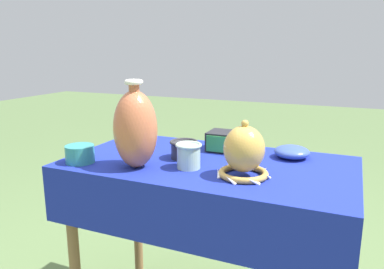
# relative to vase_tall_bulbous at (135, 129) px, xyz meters

# --- Properties ---
(display_table) EXTENTS (1.09, 0.61, 0.77)m
(display_table) POSITION_rel_vase_tall_bulbous_xyz_m (0.22, 0.16, -0.24)
(display_table) COLOR olive
(display_table) RESTS_ON ground_plane
(vase_tall_bulbous) EXTENTS (0.16, 0.16, 0.32)m
(vase_tall_bulbous) POSITION_rel_vase_tall_bulbous_xyz_m (0.00, 0.00, 0.00)
(vase_tall_bulbous) COLOR #BC6642
(vase_tall_bulbous) RESTS_ON display_table
(vase_dome_bell) EXTENTS (0.18, 0.19, 0.20)m
(vase_dome_bell) POSITION_rel_vase_tall_bulbous_xyz_m (0.39, 0.06, -0.06)
(vase_dome_bell) COLOR gold
(vase_dome_bell) RESTS_ON display_table
(mosaic_tile_box) EXTENTS (0.15, 0.13, 0.08)m
(mosaic_tile_box) POSITION_rel_vase_tall_bulbous_xyz_m (0.23, 0.35, -0.10)
(mosaic_tile_box) COLOR #232328
(mosaic_tile_box) RESTS_ON display_table
(bowl_shallow_cobalt) EXTENTS (0.14, 0.14, 0.05)m
(bowl_shallow_cobalt) POSITION_rel_vase_tall_bulbous_xyz_m (0.50, 0.35, -0.12)
(bowl_shallow_cobalt) COLOR #3851A8
(bowl_shallow_cobalt) RESTS_ON display_table
(cup_wide_celadon) EXTENTS (0.10, 0.10, 0.09)m
(cup_wide_celadon) POSITION_rel_vase_tall_bulbous_xyz_m (0.18, 0.07, -0.09)
(cup_wide_celadon) COLOR #A8CCB7
(cup_wide_celadon) RESTS_ON display_table
(pot_squat_teal) EXTENTS (0.11, 0.11, 0.07)m
(pot_squat_teal) POSITION_rel_vase_tall_bulbous_xyz_m (-0.23, -0.04, -0.11)
(pot_squat_teal) COLOR teal
(pot_squat_teal) RESTS_ON display_table
(cup_wide_charcoal) EXTENTS (0.11, 0.11, 0.07)m
(cup_wide_charcoal) POSITION_rel_vase_tall_bulbous_xyz_m (0.11, 0.17, -0.11)
(cup_wide_charcoal) COLOR #2D2D33
(cup_wide_charcoal) RESTS_ON display_table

